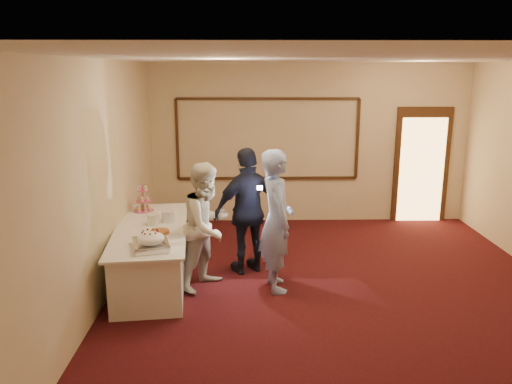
# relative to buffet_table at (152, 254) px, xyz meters

# --- Properties ---
(floor) EXTENTS (7.00, 7.00, 0.00)m
(floor) POSITION_rel_buffet_table_xyz_m (2.52, -0.67, -0.39)
(floor) COLOR black
(floor) RESTS_ON ground
(room_walls) EXTENTS (6.04, 7.04, 3.02)m
(room_walls) POSITION_rel_buffet_table_xyz_m (2.52, -0.67, 1.64)
(room_walls) COLOR beige
(room_walls) RESTS_ON floor
(wall_molding) EXTENTS (3.45, 0.04, 1.55)m
(wall_molding) POSITION_rel_buffet_table_xyz_m (1.72, 2.80, 1.21)
(wall_molding) COLOR #35230F
(wall_molding) RESTS_ON room_walls
(doorway) EXTENTS (1.05, 0.07, 2.20)m
(doorway) POSITION_rel_buffet_table_xyz_m (4.67, 2.78, 0.69)
(doorway) COLOR #35230F
(doorway) RESTS_ON floor
(buffet_table) EXTENTS (1.22, 2.57, 0.77)m
(buffet_table) POSITION_rel_buffet_table_xyz_m (0.00, 0.00, 0.00)
(buffet_table) COLOR silver
(buffet_table) RESTS_ON floor
(pavlova_tray) EXTENTS (0.53, 0.60, 0.21)m
(pavlova_tray) POSITION_rel_buffet_table_xyz_m (0.15, -0.81, 0.47)
(pavlova_tray) COLOR #B1B4B8
(pavlova_tray) RESTS_ON buffet_table
(cupcake_stand) EXTENTS (0.30, 0.30, 0.44)m
(cupcake_stand) POSITION_rel_buffet_table_xyz_m (-0.26, 0.82, 0.54)
(cupcake_stand) COLOR #CB437B
(cupcake_stand) RESTS_ON buffet_table
(plate_stack_a) EXTENTS (0.19, 0.19, 0.16)m
(plate_stack_a) POSITION_rel_buffet_table_xyz_m (0.01, 0.13, 0.46)
(plate_stack_a) COLOR white
(plate_stack_a) RESTS_ON buffet_table
(plate_stack_b) EXTENTS (0.19, 0.19, 0.16)m
(plate_stack_b) POSITION_rel_buffet_table_xyz_m (0.21, 0.26, 0.46)
(plate_stack_b) COLOR white
(plate_stack_b) RESTS_ON buffet_table
(tart) EXTENTS (0.29, 0.29, 0.06)m
(tart) POSITION_rel_buffet_table_xyz_m (0.18, -0.31, 0.41)
(tart) COLOR white
(tart) RESTS_ON buffet_table
(man) EXTENTS (0.55, 0.75, 1.89)m
(man) POSITION_rel_buffet_table_xyz_m (1.71, -0.29, 0.56)
(man) COLOR #94ACF1
(man) RESTS_ON floor
(woman) EXTENTS (1.00, 1.05, 1.71)m
(woman) POSITION_rel_buffet_table_xyz_m (0.79, -0.21, 0.47)
(woman) COLOR beige
(woman) RESTS_ON floor
(guest) EXTENTS (1.15, 0.87, 1.82)m
(guest) POSITION_rel_buffet_table_xyz_m (1.34, 0.30, 0.52)
(guest) COLOR black
(guest) RESTS_ON floor
(camera_flash) EXTENTS (0.08, 0.06, 0.05)m
(camera_flash) POSITION_rel_buffet_table_xyz_m (1.50, 0.00, 0.93)
(camera_flash) COLOR white
(camera_flash) RESTS_ON guest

